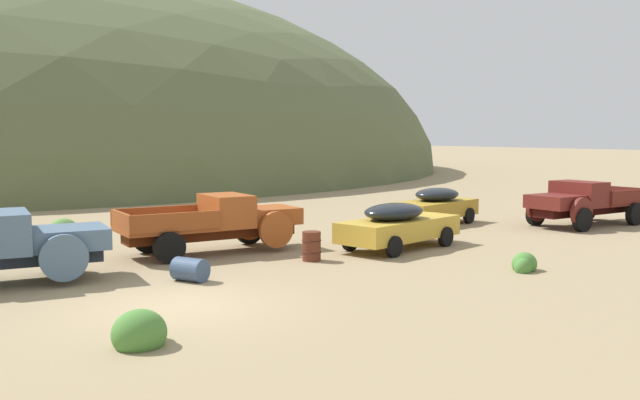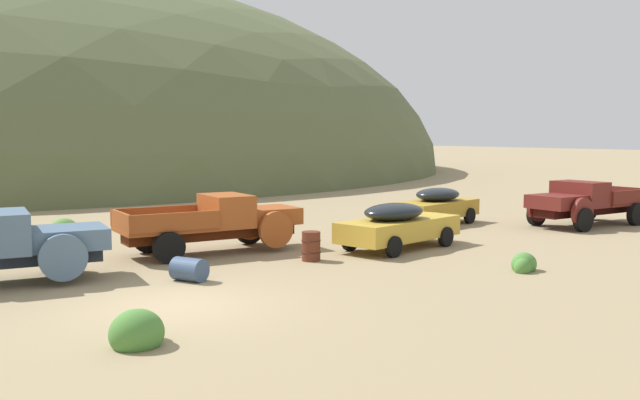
{
  "view_description": "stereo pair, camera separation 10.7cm",
  "coord_description": "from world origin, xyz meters",
  "px_view_note": "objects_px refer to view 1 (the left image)",
  "views": [
    {
      "loc": [
        -5.85,
        -14.54,
        3.88
      ],
      "look_at": [
        7.42,
        5.3,
        1.59
      ],
      "focal_mm": 38.99,
      "sensor_mm": 36.0,
      "label": 1
    },
    {
      "loc": [
        -5.76,
        -14.6,
        3.88
      ],
      "look_at": [
        7.42,
        5.3,
        1.59
      ],
      "focal_mm": 38.99,
      "sensor_mm": 36.0,
      "label": 2
    }
  ],
  "objects_px": {
    "truck_oxide_orange": "(223,221)",
    "oil_drum_foreground": "(190,270)",
    "car_mustard": "(432,206)",
    "truck_oxblood": "(579,203)",
    "oil_drum_by_truck": "(312,246)",
    "car_faded_yellow": "(402,224)"
  },
  "relations": [
    {
      "from": "car_mustard",
      "to": "oil_drum_by_truck",
      "type": "relative_size",
      "value": 5.45
    },
    {
      "from": "car_faded_yellow",
      "to": "truck_oxblood",
      "type": "xyz_separation_m",
      "value": [
        9.92,
        0.18,
        0.18
      ]
    },
    {
      "from": "oil_drum_foreground",
      "to": "oil_drum_by_truck",
      "type": "distance_m",
      "value": 4.34
    },
    {
      "from": "truck_oxide_orange",
      "to": "oil_drum_foreground",
      "type": "xyz_separation_m",
      "value": [
        -2.75,
        -3.68,
        -0.69
      ]
    },
    {
      "from": "car_mustard",
      "to": "oil_drum_foreground",
      "type": "distance_m",
      "value": 14.01
    },
    {
      "from": "truck_oxblood",
      "to": "oil_drum_by_truck",
      "type": "xyz_separation_m",
      "value": [
        -13.75,
        -0.47,
        -0.54
      ]
    },
    {
      "from": "truck_oxide_orange",
      "to": "car_mustard",
      "type": "bearing_deg",
      "value": 9.3
    },
    {
      "from": "oil_drum_by_truck",
      "to": "car_faded_yellow",
      "type": "bearing_deg",
      "value": 4.3
    },
    {
      "from": "car_faded_yellow",
      "to": "oil_drum_by_truck",
      "type": "height_order",
      "value": "car_faded_yellow"
    },
    {
      "from": "car_mustard",
      "to": "truck_oxblood",
      "type": "distance_m",
      "value": 6.16
    },
    {
      "from": "car_mustard",
      "to": "oil_drum_foreground",
      "type": "relative_size",
      "value": 4.61
    },
    {
      "from": "car_mustard",
      "to": "truck_oxblood",
      "type": "relative_size",
      "value": 0.84
    },
    {
      "from": "truck_oxide_orange",
      "to": "oil_drum_by_truck",
      "type": "relative_size",
      "value": 6.67
    },
    {
      "from": "truck_oxblood",
      "to": "oil_drum_by_truck",
      "type": "relative_size",
      "value": 6.46
    },
    {
      "from": "truck_oxblood",
      "to": "oil_drum_foreground",
      "type": "height_order",
      "value": "truck_oxblood"
    },
    {
      "from": "car_mustard",
      "to": "truck_oxide_orange",
      "type": "bearing_deg",
      "value": -7.77
    },
    {
      "from": "car_faded_yellow",
      "to": "oil_drum_by_truck",
      "type": "distance_m",
      "value": 3.86
    },
    {
      "from": "oil_drum_foreground",
      "to": "car_mustard",
      "type": "bearing_deg",
      "value": 20.39
    },
    {
      "from": "truck_oxide_orange",
      "to": "oil_drum_by_truck",
      "type": "distance_m",
      "value": 3.4
    },
    {
      "from": "truck_oxide_orange",
      "to": "oil_drum_foreground",
      "type": "height_order",
      "value": "truck_oxide_orange"
    },
    {
      "from": "oil_drum_foreground",
      "to": "truck_oxide_orange",
      "type": "bearing_deg",
      "value": 53.25
    },
    {
      "from": "car_mustard",
      "to": "truck_oxblood",
      "type": "xyz_separation_m",
      "value": [
        4.91,
        -3.71,
        0.18
      ]
    }
  ]
}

